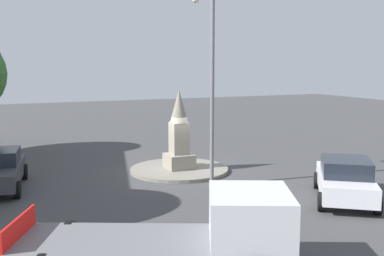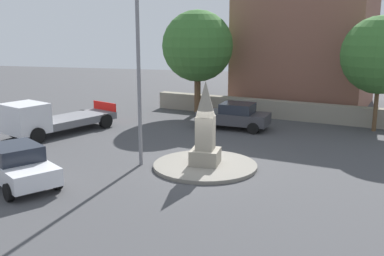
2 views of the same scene
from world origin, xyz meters
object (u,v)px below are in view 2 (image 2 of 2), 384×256
object	(u,v)px
truck_white_passing	(48,119)
tree_near_wall	(198,46)
car_dark_grey_waiting	(234,116)
car_white_approaching	(17,165)
corner_building	(307,51)
streetlamp	(138,52)
monument	(205,129)
tree_mid_cluster	(381,55)

from	to	relation	value
truck_white_passing	tree_near_wall	distance (m)	11.02
car_dark_grey_waiting	tree_near_wall	distance (m)	6.30
car_white_approaching	corner_building	xyz separation A→B (m)	(-10.60, -20.88, 3.27)
tree_near_wall	car_white_approaching	bearing A→B (deg)	77.22
car_white_approaching	corner_building	size ratio (longest dim) A/B	0.49
car_white_approaching	truck_white_passing	world-z (taller)	truck_white_passing
streetlamp	truck_white_passing	xyz separation A→B (m)	(6.78, -3.81, -3.96)
monument	car_dark_grey_waiting	size ratio (longest dim) A/B	0.82
car_white_approaching	tree_mid_cluster	bearing A→B (deg)	-138.73
tree_near_wall	corner_building	bearing A→B (deg)	-142.33
monument	car_dark_grey_waiting	bearing A→B (deg)	-90.69
tree_near_wall	monument	bearing A→B (deg)	104.63
car_white_approaching	corner_building	distance (m)	23.64
truck_white_passing	tree_mid_cluster	size ratio (longest dim) A/B	1.03
monument	truck_white_passing	world-z (taller)	monument
truck_white_passing	tree_near_wall	world-z (taller)	tree_near_wall
corner_building	tree_near_wall	distance (m)	8.99
streetlamp	tree_near_wall	xyz separation A→B (m)	(0.21, -11.89, -0.32)
monument	streetlamp	distance (m)	4.26
car_dark_grey_waiting	tree_mid_cluster	xyz separation A→B (m)	(-7.92, -1.32, 3.55)
truck_white_passing	car_white_approaching	bearing A→B (deg)	112.78
monument	tree_near_wall	distance (m)	12.34
car_dark_grey_waiting	truck_white_passing	size ratio (longest dim) A/B	0.66
car_dark_grey_waiting	monument	bearing A→B (deg)	89.31
streetlamp	tree_mid_cluster	xyz separation A→B (m)	(-10.83, -9.26, -0.57)
monument	truck_white_passing	distance (m)	10.26
corner_building	tree_near_wall	xyz separation A→B (m)	(7.11, 5.49, 0.51)
monument	streetlamp	bearing A→B (deg)	5.56
car_dark_grey_waiting	car_white_approaching	bearing A→B (deg)	59.96
streetlamp	tree_mid_cluster	world-z (taller)	streetlamp
tree_mid_cluster	truck_white_passing	bearing A→B (deg)	17.19
streetlamp	corner_building	bearing A→B (deg)	-111.64
monument	truck_white_passing	bearing A→B (deg)	-20.23
monument	car_white_approaching	size ratio (longest dim) A/B	0.82
monument	streetlamp	size ratio (longest dim) A/B	0.44
car_dark_grey_waiting	corner_building	xyz separation A→B (m)	(-3.98, -9.43, 3.28)
truck_white_passing	corner_building	size ratio (longest dim) A/B	0.74
car_white_approaching	monument	bearing A→B (deg)	-149.95
tree_near_wall	tree_mid_cluster	distance (m)	11.36
car_dark_grey_waiting	car_white_approaching	distance (m)	13.22
car_white_approaching	tree_mid_cluster	size ratio (longest dim) A/B	0.67
car_white_approaching	tree_mid_cluster	world-z (taller)	tree_mid_cluster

